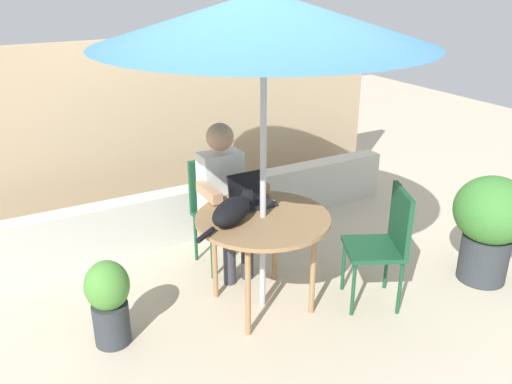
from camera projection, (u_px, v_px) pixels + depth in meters
name	position (u px, v px, depth m)	size (l,w,h in m)	color
ground_plane	(262.00, 304.00, 4.04)	(14.00, 14.00, 0.00)	beige
fence_back	(166.00, 130.00, 5.25)	(4.76, 0.08, 1.77)	tan
planter_wall_low	(194.00, 212.00, 4.99)	(4.29, 0.20, 0.49)	beige
patio_table	(263.00, 225.00, 3.79)	(0.96, 0.96, 0.73)	#9E754C
patio_umbrella	(264.00, 18.00, 3.25)	(2.15, 2.15, 2.23)	#B7B7BC
chair_occupied	(217.00, 203.00, 4.46)	(0.40, 0.40, 0.91)	#194C2D
chair_empty	(386.00, 238.00, 3.88)	(0.53, 0.53, 0.91)	#194C2D
person_seated	(225.00, 191.00, 4.27)	(0.48, 0.48, 1.25)	white
laptop	(250.00, 195.00, 3.96)	(0.30, 0.25, 0.21)	black
cat	(234.00, 210.00, 3.66)	(0.58, 0.38, 0.17)	black
potted_plant_near_fence	(109.00, 300.00, 3.51)	(0.29, 0.29, 0.61)	#33383D
potted_plant_by_chair	(490.00, 221.00, 4.18)	(0.59, 0.59, 0.88)	#33383D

